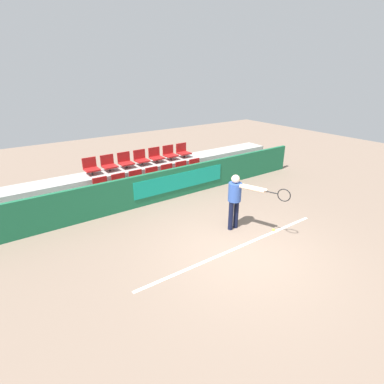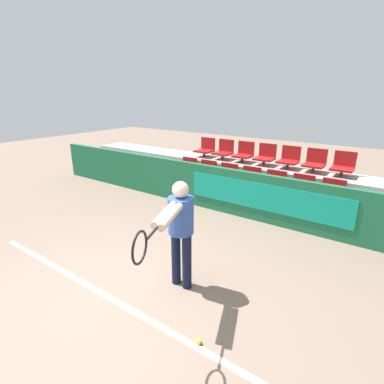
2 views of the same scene
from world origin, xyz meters
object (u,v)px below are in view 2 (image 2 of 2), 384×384
(stadium_chair_6, at_px, (332,194))
(stadium_chair_11, at_px, (289,159))
(stadium_chair_13, at_px, (343,165))
(stadium_chair_1, at_px, (206,172))
(stadium_chair_5, at_px, (301,189))
(stadium_chair_12, at_px, (315,162))
(stadium_chair_2, at_px, (227,176))
(tennis_ball, at_px, (198,342))
(stadium_chair_0, at_px, (187,169))
(stadium_chair_8, at_px, (224,151))
(stadium_chair_7, at_px, (206,148))
(stadium_chair_4, at_px, (274,184))
(tennis_player, at_px, (179,225))
(stadium_chair_9, at_px, (244,153))
(stadium_chair_3, at_px, (249,180))

(stadium_chair_6, distance_m, stadium_chair_11, 1.57)
(stadium_chair_6, height_order, stadium_chair_13, stadium_chair_13)
(stadium_chair_1, relative_size, stadium_chair_5, 1.00)
(stadium_chair_6, distance_m, stadium_chair_12, 1.16)
(stadium_chair_2, height_order, tennis_ball, stadium_chair_2)
(stadium_chair_5, relative_size, stadium_chair_11, 1.00)
(stadium_chair_0, relative_size, stadium_chair_1, 1.00)
(stadium_chair_5, relative_size, stadium_chair_6, 1.00)
(stadium_chair_8, distance_m, stadium_chair_11, 1.81)
(stadium_chair_7, distance_m, tennis_ball, 6.08)
(stadium_chair_4, xyz_separation_m, stadium_chair_11, (0.00, 0.90, 0.43))
(stadium_chair_6, height_order, tennis_player, tennis_player)
(stadium_chair_5, xyz_separation_m, stadium_chair_6, (0.60, 0.00, 0.00))
(stadium_chair_4, relative_size, tennis_player, 0.34)
(stadium_chair_4, xyz_separation_m, stadium_chair_7, (-2.42, 0.90, 0.43))
(stadium_chair_4, bearing_deg, stadium_chair_2, 180.00)
(stadium_chair_1, bearing_deg, stadium_chair_0, 180.00)
(stadium_chair_4, xyz_separation_m, stadium_chair_13, (1.21, 0.90, 0.43))
(stadium_chair_5, height_order, stadium_chair_7, stadium_chair_7)
(stadium_chair_12, relative_size, stadium_chair_13, 1.00)
(stadium_chair_0, relative_size, stadium_chair_12, 1.00)
(stadium_chair_7, xyz_separation_m, stadium_chair_9, (1.21, 0.00, 0.00))
(stadium_chair_8, distance_m, tennis_ball, 5.78)
(stadium_chair_8, bearing_deg, stadium_chair_13, 0.00)
(stadium_chair_5, bearing_deg, stadium_chair_11, 123.94)
(stadium_chair_3, xyz_separation_m, stadium_chair_7, (-1.81, 0.90, 0.43))
(stadium_chair_11, relative_size, stadium_chair_13, 1.00)
(stadium_chair_7, bearing_deg, stadium_chair_8, 0.00)
(stadium_chair_1, bearing_deg, stadium_chair_9, 56.06)
(stadium_chair_2, distance_m, stadium_chair_11, 1.57)
(stadium_chair_3, relative_size, tennis_player, 0.34)
(stadium_chair_8, height_order, tennis_player, tennis_player)
(stadium_chair_1, relative_size, stadium_chair_9, 1.00)
(stadium_chair_5, bearing_deg, stadium_chair_9, 153.65)
(stadium_chair_6, bearing_deg, stadium_chair_7, 166.09)
(stadium_chair_9, xyz_separation_m, stadium_chair_11, (1.21, 0.00, 0.00))
(tennis_ball, bearing_deg, stadium_chair_5, 92.31)
(stadium_chair_8, height_order, stadium_chair_11, same)
(stadium_chair_5, distance_m, tennis_ball, 4.21)
(stadium_chair_3, xyz_separation_m, stadium_chair_13, (1.81, 0.90, 0.43))
(stadium_chair_0, relative_size, tennis_player, 0.34)
(stadium_chair_0, relative_size, stadium_chair_4, 1.00)
(stadium_chair_5, distance_m, stadium_chair_6, 0.60)
(tennis_player, bearing_deg, stadium_chair_5, 59.73)
(stadium_chair_0, height_order, stadium_chair_13, stadium_chair_13)
(tennis_player, bearing_deg, stadium_chair_9, 84.97)
(stadium_chair_3, bearing_deg, tennis_ball, -71.70)
(stadium_chair_6, height_order, stadium_chair_7, stadium_chair_7)
(stadium_chair_1, xyz_separation_m, tennis_player, (1.82, -3.49, 0.31))
(stadium_chair_2, bearing_deg, stadium_chair_4, 0.00)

